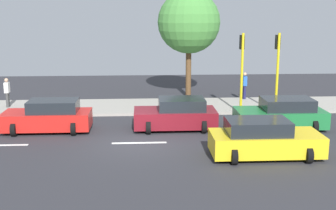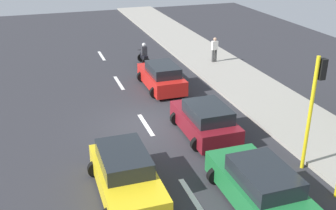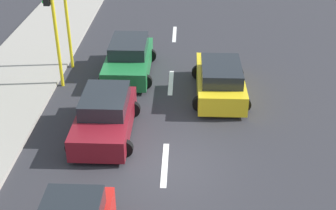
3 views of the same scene
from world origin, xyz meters
name	(u,v)px [view 1 (image 1 of 3)]	position (x,y,z in m)	size (l,w,h in m)	color
ground_plane	(139,144)	(0.00, 0.00, -0.05)	(40.00, 60.00, 0.10)	#2D2D33
sidewalk	(140,107)	(7.00, 0.00, 0.07)	(4.00, 60.00, 0.15)	#9E998E
lane_stripe_north	(274,141)	(0.00, -6.00, 0.01)	(0.20, 2.40, 0.01)	white
lane_stripe_mid	(139,143)	(0.00, 0.00, 0.01)	(0.20, 2.40, 0.01)	white
lane_stripe_south	(0,145)	(0.00, 6.00, 0.01)	(0.20, 2.40, 0.01)	white
car_green	(281,115)	(1.96, -6.92, 0.71)	(2.35, 4.29, 1.52)	#1E7238
car_red	(49,117)	(2.18, 4.33, 0.71)	(2.19, 4.13, 1.52)	red
car_maroon	(176,115)	(2.24, -1.81, 0.71)	(2.32, 3.97, 1.52)	maroon
car_yellow_cab	(264,139)	(-2.09, -4.94, 0.71)	(2.32, 4.34, 1.52)	yellow
pedestrian_near_signal	(7,92)	(7.03, 7.66, 1.06)	(0.40, 0.24, 1.69)	#3F3F3F
pedestrian_by_tree	(244,85)	(8.58, -6.60, 1.06)	(0.40, 0.24, 1.69)	#1E1E4C
traffic_light_corner	(242,62)	(4.85, -5.53, 2.93)	(0.49, 0.24, 4.50)	yellow
traffic_light_midblock	(277,62)	(4.85, -7.48, 2.93)	(0.49, 0.24, 4.50)	yellow
street_tree_south	(189,22)	(10.16, -3.20, 4.88)	(4.03, 4.03, 6.92)	brown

